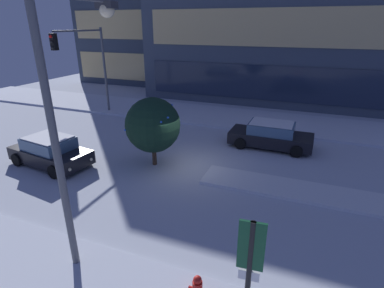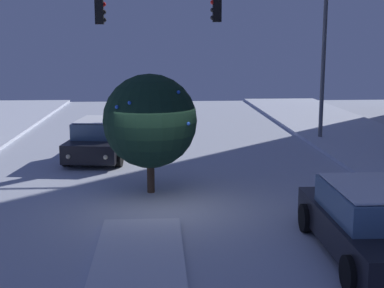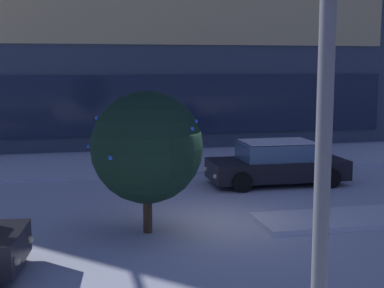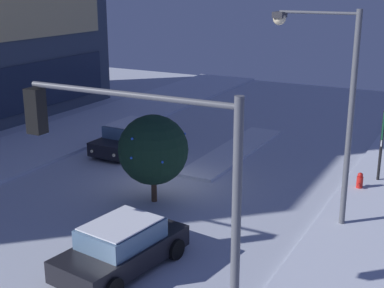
% 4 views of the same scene
% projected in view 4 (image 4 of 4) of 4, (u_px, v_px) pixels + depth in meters
% --- Properties ---
extents(ground, '(52.00, 52.00, 0.00)m').
position_uv_depth(ground, '(166.00, 189.00, 22.56)').
color(ground, silver).
extents(curb_strip_far, '(52.00, 5.20, 0.14)m').
position_uv_depth(curb_strip_far, '(7.00, 156.00, 26.61)').
color(curb_strip_far, silver).
rests_on(curb_strip_far, ground).
extents(median_strip, '(9.00, 1.80, 0.14)m').
position_uv_depth(median_strip, '(234.00, 151.00, 27.40)').
color(median_strip, silver).
rests_on(median_strip, ground).
extents(car_near, '(4.50, 2.55, 1.49)m').
position_uv_depth(car_near, '(122.00, 247.00, 16.11)').
color(car_near, black).
rests_on(car_near, ground).
extents(car_far, '(4.77, 2.19, 1.49)m').
position_uv_depth(car_far, '(131.00, 137.00, 27.50)').
color(car_far, black).
rests_on(car_far, ground).
extents(traffic_light_corner_near_left, '(0.32, 5.18, 6.36)m').
position_uv_depth(traffic_light_corner_near_left, '(144.00, 178.00, 10.90)').
color(traffic_light_corner_near_left, '#565960').
rests_on(traffic_light_corner_near_left, ground).
extents(street_lamp_arched, '(0.56, 2.95, 7.45)m').
position_uv_depth(street_lamp_arched, '(328.00, 88.00, 18.06)').
color(street_lamp_arched, '#565960').
rests_on(street_lamp_arched, ground).
extents(fire_hydrant, '(0.48, 0.26, 0.80)m').
position_uv_depth(fire_hydrant, '(360.00, 182.00, 22.24)').
color(fire_hydrant, red).
rests_on(fire_hydrant, ground).
extents(parking_info_sign, '(0.55, 0.12, 3.14)m').
position_uv_depth(parking_info_sign, '(382.00, 138.00, 22.67)').
color(parking_info_sign, black).
rests_on(parking_info_sign, ground).
extents(decorated_tree_median, '(2.76, 2.70, 3.46)m').
position_uv_depth(decorated_tree_median, '(153.00, 150.00, 20.70)').
color(decorated_tree_median, '#473323').
rests_on(decorated_tree_median, ground).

